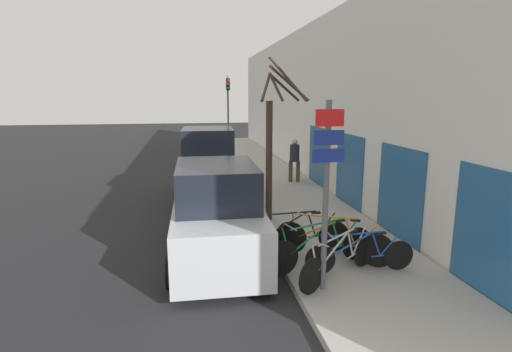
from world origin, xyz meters
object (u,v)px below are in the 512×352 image
at_px(parked_car_1, 209,169).
at_px(street_tree, 272,145).
at_px(bicycle_3, 332,241).
at_px(traffic_light, 228,106).
at_px(bicycle_0, 340,260).
at_px(bicycle_4, 296,235).
at_px(signpost, 326,187).
at_px(bicycle_1, 360,255).
at_px(pedestrian_near, 295,157).
at_px(bicycle_2, 321,248).
at_px(parked_car_0, 217,216).

bearing_deg(parked_car_1, street_tree, -58.77).
distance_m(bicycle_3, traffic_light, 14.91).
distance_m(bicycle_0, bicycle_4, 1.48).
height_order(signpost, bicycle_1, signpost).
distance_m(pedestrian_near, traffic_light, 7.44).
height_order(bicycle_0, bicycle_2, bicycle_2).
bearing_deg(bicycle_2, bicycle_4, 1.94).
bearing_deg(bicycle_2, pedestrian_near, -27.72).
distance_m(signpost, bicycle_0, 1.60).
relative_size(bicycle_4, pedestrian_near, 1.38).
distance_m(parked_car_0, street_tree, 2.96).
height_order(bicycle_4, traffic_light, traffic_light).
xyz_separation_m(bicycle_2, traffic_light, (-0.27, 15.05, 2.47)).
bearing_deg(traffic_light, parked_car_0, -97.17).
bearing_deg(bicycle_0, signpost, 93.68).
bearing_deg(bicycle_1, bicycle_2, 65.67).
height_order(bicycle_3, street_tree, street_tree).
height_order(bicycle_1, street_tree, street_tree).
height_order(bicycle_2, bicycle_4, bicycle_2).
relative_size(parked_car_0, parked_car_1, 1.07).
xyz_separation_m(parked_car_1, pedestrian_near, (3.55, 1.86, 0.02)).
height_order(pedestrian_near, traffic_light, traffic_light).
relative_size(signpost, parked_car_0, 0.74).
relative_size(bicycle_0, parked_car_1, 0.47).
distance_m(signpost, parked_car_0, 2.96).
bearing_deg(bicycle_0, bicycle_4, -15.36).
distance_m(street_tree, traffic_light, 11.76).
xyz_separation_m(bicycle_2, street_tree, (-0.31, 3.31, 1.71)).
height_order(bicycle_1, parked_car_1, parked_car_1).
bearing_deg(bicycle_3, bicycle_2, 167.88).
bearing_deg(signpost, street_tree, 90.75).
bearing_deg(parked_car_0, bicycle_4, -12.02).
relative_size(signpost, bicycle_0, 1.70).
bearing_deg(bicycle_2, bicycle_0, -177.76).
bearing_deg(bicycle_0, traffic_light, -31.89).
xyz_separation_m(bicycle_2, parked_car_1, (-1.89, 6.25, 0.57)).
relative_size(bicycle_1, traffic_light, 0.49).
bearing_deg(parked_car_0, bicycle_0, -38.44).
xyz_separation_m(bicycle_4, pedestrian_near, (1.94, 7.26, 0.60)).
bearing_deg(bicycle_3, bicycle_1, -120.93).
xyz_separation_m(signpost, bicycle_0, (0.44, 0.34, -1.50)).
relative_size(bicycle_3, parked_car_0, 0.47).
xyz_separation_m(bicycle_1, traffic_light, (-0.95, 15.39, 2.52)).
xyz_separation_m(bicycle_3, street_tree, (-0.68, 2.96, 1.71)).
relative_size(parked_car_0, pedestrian_near, 2.61).
relative_size(bicycle_1, bicycle_3, 1.04).
relative_size(bicycle_1, street_tree, 0.50).
distance_m(signpost, bicycle_2, 1.74).
distance_m(parked_car_1, traffic_light, 9.14).
relative_size(bicycle_0, bicycle_2, 0.81).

